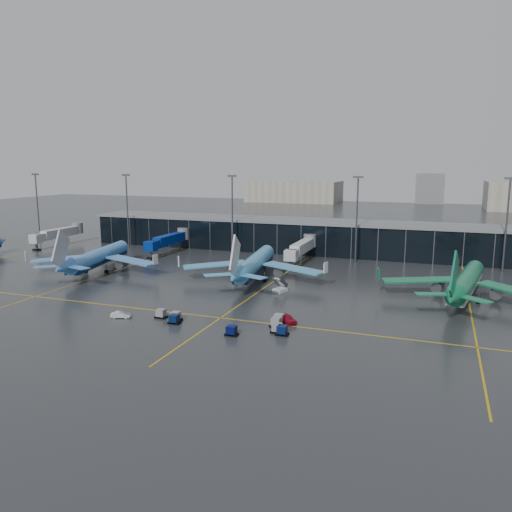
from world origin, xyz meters
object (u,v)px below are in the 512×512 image
(airliner_arkefly, at_px, (98,248))
(service_van_white, at_px, (121,315))
(airliner_aer_lingus, at_px, (467,271))
(service_van_red, at_px, (287,318))
(baggage_carts, at_px, (231,323))
(airliner_klm_near, at_px, (255,254))
(mobile_airstair, at_px, (280,288))

(airliner_arkefly, bearing_deg, service_van_white, -59.98)
(airliner_aer_lingus, height_order, service_van_red, airliner_aer_lingus)
(airliner_aer_lingus, xyz_separation_m, baggage_carts, (-40.39, -34.31, -5.68))
(airliner_arkefly, bearing_deg, baggage_carts, -43.03)
(airliner_arkefly, relative_size, airliner_klm_near, 0.98)
(airliner_arkefly, xyz_separation_m, airliner_klm_near, (43.17, 5.78, 0.14))
(mobile_airstair, height_order, service_van_red, mobile_airstair)
(airliner_aer_lingus, height_order, baggage_carts, airliner_aer_lingus)
(airliner_arkefly, height_order, mobile_airstair, airliner_arkefly)
(baggage_carts, distance_m, service_van_red, 10.52)
(baggage_carts, relative_size, mobile_airstair, 7.13)
(airliner_klm_near, bearing_deg, service_van_red, -68.00)
(airliner_aer_lingus, distance_m, baggage_carts, 53.29)
(baggage_carts, xyz_separation_m, service_van_red, (8.81, 5.75, 0.06))
(service_van_red, bearing_deg, service_van_white, 146.61)
(airliner_aer_lingus, distance_m, service_van_red, 42.94)
(service_van_red, bearing_deg, baggage_carts, 164.89)
(airliner_aer_lingus, xyz_separation_m, service_van_white, (-62.19, -36.68, -5.82))
(mobile_airstair, distance_m, service_van_red, 22.73)
(airliner_arkefly, xyz_separation_m, service_van_red, (61.03, -25.16, -5.74))
(airliner_arkefly, bearing_deg, service_van_red, -34.81)
(airliner_arkefly, height_order, airliner_klm_near, airliner_klm_near)
(service_van_red, xyz_separation_m, service_van_white, (-30.61, -8.13, -0.19))
(service_van_white, bearing_deg, airliner_klm_near, -36.65)
(airliner_aer_lingus, height_order, service_van_white, airliner_aer_lingus)
(service_van_red, bearing_deg, mobile_airstair, 62.44)
(airliner_aer_lingus, distance_m, mobile_airstair, 40.68)
(airliner_klm_near, height_order, baggage_carts, airliner_klm_near)
(airliner_aer_lingus, relative_size, service_van_red, 8.74)
(mobile_airstair, bearing_deg, service_van_red, -49.47)
(airliner_klm_near, distance_m, mobile_airstair, 15.01)
(baggage_carts, distance_m, service_van_white, 21.93)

